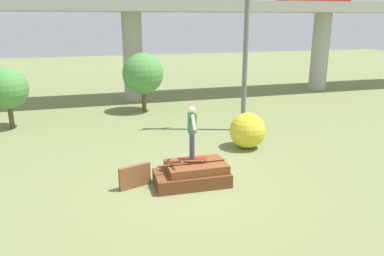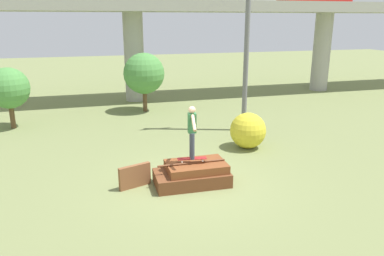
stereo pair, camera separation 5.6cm
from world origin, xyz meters
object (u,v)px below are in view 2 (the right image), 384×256
object	(u,v)px
tree_behind_right	(8,88)
bush_yellow_flowering	(248,131)
skateboard	(192,159)
skater	(192,129)
utility_pole	(248,21)
tree_behind_left	(144,74)

from	to	relation	value
tree_behind_right	bush_yellow_flowering	world-z (taller)	tree_behind_right
tree_behind_right	bush_yellow_flowering	xyz separation A→B (m)	(8.67, -5.10, -1.08)
skateboard	skater	bearing A→B (deg)	63.43
bush_yellow_flowering	tree_behind_right	bearing A→B (deg)	149.50
skateboard	utility_pole	distance (m)	6.84
skateboard	utility_pole	bearing A→B (deg)	52.01
tree_behind_left	bush_yellow_flowering	world-z (taller)	tree_behind_left
bush_yellow_flowering	utility_pole	bearing A→B (deg)	70.36
skateboard	bush_yellow_flowering	size ratio (longest dim) A/B	0.65
skateboard	tree_behind_right	xyz separation A→B (m)	(-5.88, 7.52, 0.99)
skateboard	skater	distance (m)	0.87
skater	bush_yellow_flowering	size ratio (longest dim) A/B	1.15
skater	skateboard	bearing A→B (deg)	-116.57
tree_behind_right	bush_yellow_flowering	size ratio (longest dim) A/B	2.00
utility_pole	tree_behind_right	world-z (taller)	utility_pole
skater	utility_pole	size ratio (longest dim) A/B	0.17
skater	tree_behind_right	xyz separation A→B (m)	(-5.88, 7.52, 0.11)
tree_behind_left	bush_yellow_flowering	size ratio (longest dim) A/B	2.26
tree_behind_left	skateboard	bearing A→B (deg)	-90.46
tree_behind_left	tree_behind_right	world-z (taller)	tree_behind_left
skater	tree_behind_right	world-z (taller)	tree_behind_right
skateboard	tree_behind_left	bearing A→B (deg)	89.54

